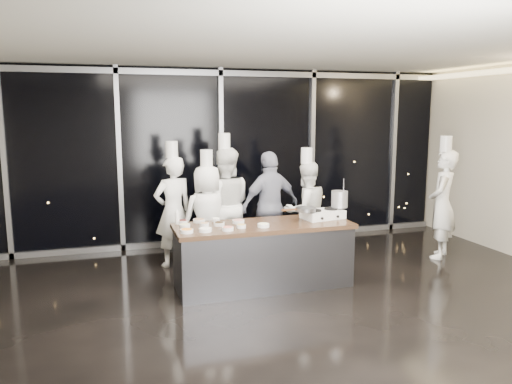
{
  "coord_description": "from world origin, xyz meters",
  "views": [
    {
      "loc": [
        -2.09,
        -5.48,
        2.45
      ],
      "look_at": [
        -0.02,
        1.2,
        1.3
      ],
      "focal_mm": 35.0,
      "sensor_mm": 36.0,
      "label": 1
    }
  ],
  "objects_px": {
    "demo_counter": "(263,255)",
    "chef_far_left": "(173,210)",
    "stock_pot": "(340,199)",
    "chef_side": "(442,203)",
    "stove": "(323,214)",
    "chef_left": "(207,216)",
    "frying_pan": "(305,209)",
    "chef_center": "(225,205)",
    "chef_right": "(306,210)",
    "guest": "(270,206)"
  },
  "relations": [
    {
      "from": "stock_pot",
      "to": "chef_right",
      "type": "relative_size",
      "value": 0.13
    },
    {
      "from": "stove",
      "to": "chef_left",
      "type": "bearing_deg",
      "value": 136.25
    },
    {
      "from": "guest",
      "to": "chef_side",
      "type": "xyz_separation_m",
      "value": [
        2.76,
        -0.74,
        0.02
      ]
    },
    {
      "from": "demo_counter",
      "to": "chef_side",
      "type": "relative_size",
      "value": 1.21
    },
    {
      "from": "guest",
      "to": "chef_right",
      "type": "relative_size",
      "value": 0.97
    },
    {
      "from": "stock_pot",
      "to": "chef_center",
      "type": "height_order",
      "value": "chef_center"
    },
    {
      "from": "demo_counter",
      "to": "chef_side",
      "type": "xyz_separation_m",
      "value": [
        3.27,
        0.47,
        0.47
      ]
    },
    {
      "from": "chef_far_left",
      "to": "guest",
      "type": "relative_size",
      "value": 1.1
    },
    {
      "from": "stove",
      "to": "frying_pan",
      "type": "bearing_deg",
      "value": -176.9
    },
    {
      "from": "stove",
      "to": "chef_far_left",
      "type": "distance_m",
      "value": 2.35
    },
    {
      "from": "stock_pot",
      "to": "chef_left",
      "type": "xyz_separation_m",
      "value": [
        -1.77,
        0.98,
        -0.34
      ]
    },
    {
      "from": "frying_pan",
      "to": "chef_left",
      "type": "bearing_deg",
      "value": 128.1
    },
    {
      "from": "frying_pan",
      "to": "chef_far_left",
      "type": "xyz_separation_m",
      "value": [
        -1.68,
        1.32,
        -0.17
      ]
    },
    {
      "from": "chef_left",
      "to": "chef_right",
      "type": "bearing_deg",
      "value": 168.88
    },
    {
      "from": "demo_counter",
      "to": "chef_right",
      "type": "height_order",
      "value": "chef_right"
    },
    {
      "from": "chef_side",
      "to": "stove",
      "type": "bearing_deg",
      "value": -35.15
    },
    {
      "from": "frying_pan",
      "to": "guest",
      "type": "xyz_separation_m",
      "value": [
        -0.11,
        1.2,
        -0.17
      ]
    },
    {
      "from": "chef_right",
      "to": "chef_side",
      "type": "relative_size",
      "value": 0.91
    },
    {
      "from": "stove",
      "to": "chef_center",
      "type": "distance_m",
      "value": 1.71
    },
    {
      "from": "frying_pan",
      "to": "guest",
      "type": "distance_m",
      "value": 1.21
    },
    {
      "from": "stock_pot",
      "to": "chef_left",
      "type": "distance_m",
      "value": 2.06
    },
    {
      "from": "demo_counter",
      "to": "chef_center",
      "type": "bearing_deg",
      "value": 99.34
    },
    {
      "from": "stove",
      "to": "chef_right",
      "type": "distance_m",
      "value": 1.02
    },
    {
      "from": "frying_pan",
      "to": "chef_far_left",
      "type": "bearing_deg",
      "value": 132.86
    },
    {
      "from": "chef_far_left",
      "to": "chef_center",
      "type": "bearing_deg",
      "value": 163.52
    },
    {
      "from": "stove",
      "to": "chef_side",
      "type": "distance_m",
      "value": 2.38
    },
    {
      "from": "chef_left",
      "to": "guest",
      "type": "distance_m",
      "value": 1.08
    },
    {
      "from": "stock_pot",
      "to": "demo_counter",
      "type": "bearing_deg",
      "value": -174.03
    },
    {
      "from": "demo_counter",
      "to": "stock_pot",
      "type": "relative_size",
      "value": 10.31
    },
    {
      "from": "demo_counter",
      "to": "chef_right",
      "type": "bearing_deg",
      "value": 44.8
    },
    {
      "from": "stock_pot",
      "to": "guest",
      "type": "xyz_separation_m",
      "value": [
        -0.7,
        1.08,
        -0.26
      ]
    },
    {
      "from": "demo_counter",
      "to": "chef_right",
      "type": "relative_size",
      "value": 1.33
    },
    {
      "from": "chef_center",
      "to": "chef_left",
      "type": "bearing_deg",
      "value": 44.4
    },
    {
      "from": "guest",
      "to": "chef_side",
      "type": "distance_m",
      "value": 2.86
    },
    {
      "from": "chef_center",
      "to": "guest",
      "type": "relative_size",
      "value": 1.16
    },
    {
      "from": "stove",
      "to": "stock_pot",
      "type": "xyz_separation_m",
      "value": [
        0.29,
        0.05,
        0.2
      ]
    },
    {
      "from": "chef_left",
      "to": "chef_side",
      "type": "bearing_deg",
      "value": 160.38
    },
    {
      "from": "frying_pan",
      "to": "chef_right",
      "type": "height_order",
      "value": "chef_right"
    },
    {
      "from": "chef_left",
      "to": "chef_right",
      "type": "height_order",
      "value": "chef_left"
    },
    {
      "from": "demo_counter",
      "to": "frying_pan",
      "type": "height_order",
      "value": "frying_pan"
    },
    {
      "from": "stove",
      "to": "frying_pan",
      "type": "height_order",
      "value": "frying_pan"
    },
    {
      "from": "frying_pan",
      "to": "chef_far_left",
      "type": "relative_size",
      "value": 0.26
    },
    {
      "from": "stock_pot",
      "to": "chef_side",
      "type": "distance_m",
      "value": 2.1
    },
    {
      "from": "chef_left",
      "to": "chef_center",
      "type": "height_order",
      "value": "chef_center"
    },
    {
      "from": "demo_counter",
      "to": "chef_far_left",
      "type": "distance_m",
      "value": 1.76
    },
    {
      "from": "frying_pan",
      "to": "stock_pot",
      "type": "height_order",
      "value": "stock_pot"
    },
    {
      "from": "chef_right",
      "to": "demo_counter",
      "type": "bearing_deg",
      "value": 36.53
    },
    {
      "from": "stock_pot",
      "to": "chef_center",
      "type": "relative_size",
      "value": 0.11
    },
    {
      "from": "demo_counter",
      "to": "chef_left",
      "type": "bearing_deg",
      "value": 116.69
    },
    {
      "from": "chef_right",
      "to": "chef_side",
      "type": "distance_m",
      "value": 2.27
    }
  ]
}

